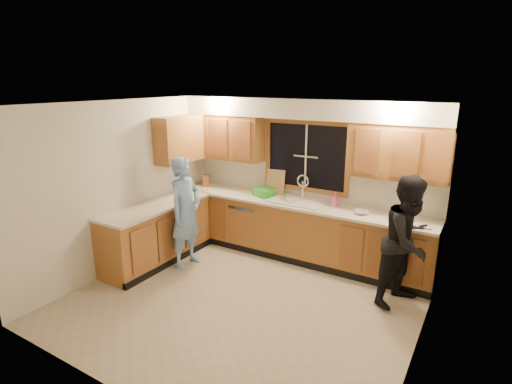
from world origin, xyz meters
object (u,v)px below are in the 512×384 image
at_px(dishwasher, 251,223).
at_px(dish_crate, 264,192).
at_px(knife_block, 206,181).
at_px(woman, 409,241).
at_px(man, 186,212).
at_px(stove, 129,246).
at_px(soap_bottle, 335,199).
at_px(sink, 297,205).
at_px(bowl, 362,212).

xyz_separation_m(dishwasher, dish_crate, (0.24, 0.04, 0.58)).
bearing_deg(knife_block, woman, -39.19).
height_order(dishwasher, woman, woman).
bearing_deg(man, stove, 142.07).
height_order(dish_crate, soap_bottle, soap_bottle).
height_order(man, soap_bottle, man).
relative_size(sink, man, 0.51).
distance_m(stove, soap_bottle, 3.12).
bearing_deg(stove, bowl, 32.06).
height_order(sink, stove, sink).
height_order(stove, bowl, bowl).
height_order(sink, woman, woman).
bearing_deg(dishwasher, woman, -11.40).
distance_m(dishwasher, dish_crate, 0.63).
height_order(man, woman, man).
relative_size(woman, knife_block, 7.96).
bearing_deg(man, sink, -51.44).
height_order(man, bowl, man).
bearing_deg(woman, dishwasher, 102.39).
relative_size(sink, knife_block, 4.08).
distance_m(man, soap_bottle, 2.26).
distance_m(knife_block, bowl, 2.84).
bearing_deg(soap_bottle, sink, -169.09).
distance_m(dish_crate, bowl, 1.64).
bearing_deg(stove, dish_crate, 57.12).
bearing_deg(soap_bottle, woman, -28.49).
bearing_deg(soap_bottle, stove, -140.81).
relative_size(sink, dishwasher, 1.05).
bearing_deg(soap_bottle, bowl, -19.03).
relative_size(dishwasher, knife_block, 3.89).
xyz_separation_m(stove, soap_bottle, (2.37, 1.94, 0.58)).
xyz_separation_m(man, knife_block, (-0.50, 1.16, 0.18)).
height_order(sink, knife_block, sink).
bearing_deg(stove, man, 54.45).
distance_m(sink, knife_block, 1.81).
xyz_separation_m(soap_bottle, bowl, (0.46, -0.16, -0.08)).
bearing_deg(dish_crate, man, -121.18).
distance_m(sink, woman, 1.86).
height_order(knife_block, dish_crate, knife_block).
xyz_separation_m(stove, dish_crate, (1.19, 1.85, 0.54)).
distance_m(dish_crate, soap_bottle, 1.19).
relative_size(soap_bottle, bowl, 1.05).
relative_size(stove, woman, 0.54).
height_order(dishwasher, knife_block, knife_block).
bearing_deg(soap_bottle, dish_crate, -175.66).
bearing_deg(sink, soap_bottle, 10.91).
bearing_deg(woman, stove, 133.44).
bearing_deg(stove, sink, 45.39).
bearing_deg(bowl, man, -155.18).
bearing_deg(dish_crate, dishwasher, -171.66).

